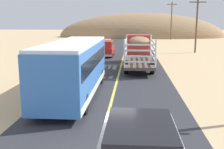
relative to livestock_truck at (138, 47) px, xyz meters
name	(u,v)px	position (x,y,z in m)	size (l,w,h in m)	color
livestock_truck	(138,47)	(0.00, 0.00, 0.00)	(2.53, 9.70, 3.02)	#B2332D
bus	(75,67)	(-3.93, -11.65, -0.04)	(2.54, 10.00, 3.21)	#3872C6
car_far	(106,48)	(-3.94, 6.57, -0.70)	(1.90, 4.62, 1.93)	#B2261E
power_pole_mid	(197,23)	(8.04, 11.46, 2.19)	(2.20, 0.24, 7.40)	brown
power_pole_far	(171,20)	(8.04, 37.07, 2.74)	(2.20, 0.24, 8.48)	brown
boulder_near_shoulder	(34,69)	(-9.23, -3.95, -1.58)	(0.81, 0.82, 0.43)	#756656
distant_hill	(141,37)	(1.43, 47.03, -1.79)	(43.57, 17.08, 12.59)	#957553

